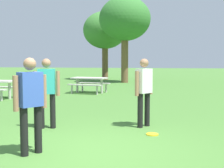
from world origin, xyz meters
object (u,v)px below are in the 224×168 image
object	(u,v)px
person_catcher	(30,99)
person_bystander	(47,89)
person_thrower	(144,88)
picnic_table_far	(89,82)
tree_broad_center	(125,20)
frisbee	(152,134)
tree_tall_left	(105,31)

from	to	relation	value
person_catcher	person_bystander	size ratio (longest dim) A/B	1.00
person_thrower	person_bystander	xyz separation A→B (m)	(-2.21, -0.62, 0.00)
person_bystander	picnic_table_far	size ratio (longest dim) A/B	0.87
person_catcher	person_bystander	xyz separation A→B (m)	(-0.54, 1.84, 0.00)
picnic_table_far	tree_broad_center	distance (m)	8.19
frisbee	tree_tall_left	size ratio (longest dim) A/B	0.05
picnic_table_far	tree_broad_center	size ratio (longest dim) A/B	0.31
person_thrower	tree_tall_left	xyz separation A→B (m)	(-4.90, 17.02, 3.16)
person_thrower	tree_tall_left	world-z (taller)	tree_tall_left
person_thrower	person_bystander	distance (m)	2.29
picnic_table_far	person_thrower	bearing A→B (deg)	-64.02
person_bystander	person_catcher	bearing A→B (deg)	-73.69
person_thrower	person_bystander	world-z (taller)	same
person_bystander	picnic_table_far	world-z (taller)	person_bystander
tree_broad_center	person_thrower	bearing A→B (deg)	-78.96
person_thrower	tree_tall_left	bearing A→B (deg)	106.05
person_thrower	frisbee	distance (m)	1.21
person_bystander	picnic_table_far	distance (m)	7.57
frisbee	tree_broad_center	world-z (taller)	tree_broad_center
person_bystander	tree_tall_left	world-z (taller)	tree_tall_left
person_catcher	frisbee	distance (m)	2.74
person_thrower	tree_broad_center	size ratio (longest dim) A/B	0.27
frisbee	tree_broad_center	size ratio (longest dim) A/B	0.04
person_catcher	person_bystander	world-z (taller)	same
person_bystander	picnic_table_far	bearing A→B (deg)	98.62
tree_tall_left	tree_broad_center	size ratio (longest dim) A/B	0.92
frisbee	tree_broad_center	distance (m)	15.69
picnic_table_far	person_bystander	bearing A→B (deg)	-81.38
person_thrower	picnic_table_far	xyz separation A→B (m)	(-3.34, 6.86, -0.38)
person_thrower	frisbee	bearing A→B (deg)	-70.82
picnic_table_far	tree_broad_center	xyz separation A→B (m)	(0.61, 7.13, 3.98)
frisbee	picnic_table_far	bearing A→B (deg)	115.35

